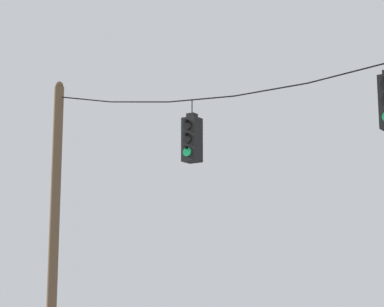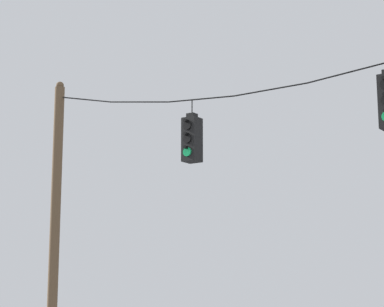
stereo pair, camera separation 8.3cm
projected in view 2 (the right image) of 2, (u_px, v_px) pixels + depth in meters
utility_pole_left at (55, 233)px, 17.92m from camera, size 0.24×0.24×7.51m
span_wire at (269, 77)px, 15.21m from camera, size 11.80×0.03×0.80m
traffic_light_near_right_pole at (192, 139)px, 16.07m from camera, size 0.34×0.58×1.36m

